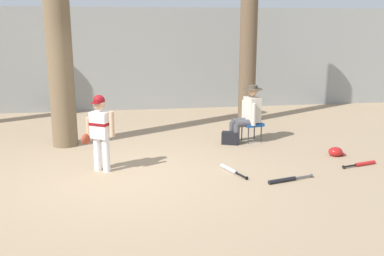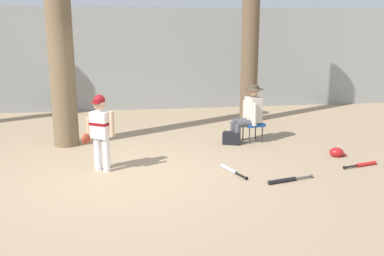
{
  "view_description": "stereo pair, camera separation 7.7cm",
  "coord_description": "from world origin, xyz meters",
  "px_view_note": "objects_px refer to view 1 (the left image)",
  "views": [
    {
      "loc": [
        0.02,
        -6.78,
        2.41
      ],
      "look_at": [
        1.11,
        0.1,
        0.75
      ],
      "focal_mm": 40.47,
      "sensor_mm": 36.0,
      "label": 1
    },
    {
      "loc": [
        0.1,
        -6.79,
        2.41
      ],
      "look_at": [
        1.11,
        0.1,
        0.75
      ],
      "focal_mm": 40.47,
      "sensor_mm": 36.0,
      "label": 2
    }
  ],
  "objects_px": {
    "tree_behind_spectator": "(249,31)",
    "bat_red_barrel": "(363,164)",
    "tree_near_player": "(57,12)",
    "seated_spectator": "(248,112)",
    "folding_stool": "(252,125)",
    "bat_aluminum_silver": "(231,170)",
    "young_ballplayer": "(99,128)",
    "bat_black_composite": "(286,180)",
    "batting_helmet_red": "(336,152)",
    "handbag_beside_stool": "(230,138)"
  },
  "relations": [
    {
      "from": "handbag_beside_stool",
      "to": "bat_black_composite",
      "type": "xyz_separation_m",
      "value": [
        0.33,
        -2.31,
        -0.1
      ]
    },
    {
      "from": "tree_behind_spectator",
      "to": "bat_black_composite",
      "type": "height_order",
      "value": "tree_behind_spectator"
    },
    {
      "from": "tree_behind_spectator",
      "to": "folding_stool",
      "type": "xyz_separation_m",
      "value": [
        -0.46,
        -2.0,
        -1.9
      ]
    },
    {
      "from": "folding_stool",
      "to": "handbag_beside_stool",
      "type": "relative_size",
      "value": 1.38
    },
    {
      "from": "bat_black_composite",
      "to": "bat_aluminum_silver",
      "type": "relative_size",
      "value": 1.13
    },
    {
      "from": "tree_near_player",
      "to": "young_ballplayer",
      "type": "distance_m",
      "value": 2.72
    },
    {
      "from": "tree_behind_spectator",
      "to": "bat_red_barrel",
      "type": "relative_size",
      "value": 7.22
    },
    {
      "from": "tree_near_player",
      "to": "seated_spectator",
      "type": "relative_size",
      "value": 4.96
    },
    {
      "from": "tree_near_player",
      "to": "bat_red_barrel",
      "type": "relative_size",
      "value": 8.45
    },
    {
      "from": "tree_near_player",
      "to": "tree_behind_spectator",
      "type": "relative_size",
      "value": 1.17
    },
    {
      "from": "tree_behind_spectator",
      "to": "folding_stool",
      "type": "bearing_deg",
      "value": -102.85
    },
    {
      "from": "bat_aluminum_silver",
      "to": "bat_red_barrel",
      "type": "height_order",
      "value": "same"
    },
    {
      "from": "bat_red_barrel",
      "to": "batting_helmet_red",
      "type": "bearing_deg",
      "value": 107.4
    },
    {
      "from": "bat_aluminum_silver",
      "to": "batting_helmet_red",
      "type": "xyz_separation_m",
      "value": [
        2.18,
        0.58,
        0.04
      ]
    },
    {
      "from": "seated_spectator",
      "to": "bat_aluminum_silver",
      "type": "relative_size",
      "value": 1.66
    },
    {
      "from": "tree_near_player",
      "to": "folding_stool",
      "type": "distance_m",
      "value": 4.5
    },
    {
      "from": "bat_aluminum_silver",
      "to": "bat_red_barrel",
      "type": "distance_m",
      "value": 2.38
    },
    {
      "from": "bat_aluminum_silver",
      "to": "folding_stool",
      "type": "bearing_deg",
      "value": 63.86
    },
    {
      "from": "seated_spectator",
      "to": "handbag_beside_stool",
      "type": "height_order",
      "value": "seated_spectator"
    },
    {
      "from": "tree_behind_spectator",
      "to": "bat_red_barrel",
      "type": "bearing_deg",
      "value": -75.42
    },
    {
      "from": "batting_helmet_red",
      "to": "bat_black_composite",
      "type": "bearing_deg",
      "value": -140.62
    },
    {
      "from": "bat_black_composite",
      "to": "batting_helmet_red",
      "type": "relative_size",
      "value": 2.59
    },
    {
      "from": "seated_spectator",
      "to": "bat_aluminum_silver",
      "type": "xyz_separation_m",
      "value": [
        -0.81,
        -1.83,
        -0.61
      ]
    },
    {
      "from": "folding_stool",
      "to": "handbag_beside_stool",
      "type": "distance_m",
      "value": 0.57
    },
    {
      "from": "tree_near_player",
      "to": "tree_behind_spectator",
      "type": "xyz_separation_m",
      "value": [
        4.32,
        1.69,
        -0.39
      ]
    },
    {
      "from": "tree_behind_spectator",
      "to": "folding_stool",
      "type": "height_order",
      "value": "tree_behind_spectator"
    },
    {
      "from": "tree_near_player",
      "to": "seated_spectator",
      "type": "bearing_deg",
      "value": -4.93
    },
    {
      "from": "young_ballplayer",
      "to": "folding_stool",
      "type": "bearing_deg",
      "value": 25.52
    },
    {
      "from": "young_ballplayer",
      "to": "bat_black_composite",
      "type": "height_order",
      "value": "young_ballplayer"
    },
    {
      "from": "handbag_beside_stool",
      "to": "bat_black_composite",
      "type": "distance_m",
      "value": 2.33
    },
    {
      "from": "tree_near_player",
      "to": "handbag_beside_stool",
      "type": "relative_size",
      "value": 17.54
    },
    {
      "from": "bat_aluminum_silver",
      "to": "tree_near_player",
      "type": "bearing_deg",
      "value": 143.85
    },
    {
      "from": "tree_behind_spectator",
      "to": "young_ballplayer",
      "type": "xyz_separation_m",
      "value": [
        -3.52,
        -3.46,
        -1.52
      ]
    },
    {
      "from": "handbag_beside_stool",
      "to": "bat_aluminum_silver",
      "type": "distance_m",
      "value": 1.76
    },
    {
      "from": "seated_spectator",
      "to": "bat_black_composite",
      "type": "bearing_deg",
      "value": -91.71
    },
    {
      "from": "tree_near_player",
      "to": "folding_stool",
      "type": "bearing_deg",
      "value": -4.52
    },
    {
      "from": "folding_stool",
      "to": "batting_helmet_red",
      "type": "height_order",
      "value": "folding_stool"
    },
    {
      "from": "young_ballplayer",
      "to": "bat_aluminum_silver",
      "type": "height_order",
      "value": "young_ballplayer"
    },
    {
      "from": "bat_aluminum_silver",
      "to": "batting_helmet_red",
      "type": "distance_m",
      "value": 2.26
    },
    {
      "from": "bat_black_composite",
      "to": "folding_stool",
      "type": "bearing_deg",
      "value": 86.05
    },
    {
      "from": "young_ballplayer",
      "to": "seated_spectator",
      "type": "bearing_deg",
      "value": 25.94
    },
    {
      "from": "handbag_beside_stool",
      "to": "batting_helmet_red",
      "type": "relative_size",
      "value": 1.08
    },
    {
      "from": "folding_stool",
      "to": "bat_aluminum_silver",
      "type": "xyz_separation_m",
      "value": [
        -0.91,
        -1.85,
        -0.33
      ]
    },
    {
      "from": "seated_spectator",
      "to": "bat_red_barrel",
      "type": "relative_size",
      "value": 1.7
    },
    {
      "from": "tree_behind_spectator",
      "to": "bat_red_barrel",
      "type": "distance_m",
      "value": 4.6
    },
    {
      "from": "bat_black_composite",
      "to": "batting_helmet_red",
      "type": "bearing_deg",
      "value": 39.38
    },
    {
      "from": "tree_behind_spectator",
      "to": "bat_red_barrel",
      "type": "xyz_separation_m",
      "value": [
        1.01,
        -3.9,
        -2.23
      ]
    },
    {
      "from": "batting_helmet_red",
      "to": "folding_stool",
      "type": "bearing_deg",
      "value": 135.04
    },
    {
      "from": "bat_black_composite",
      "to": "handbag_beside_stool",
      "type": "bearing_deg",
      "value": 98.16
    },
    {
      "from": "young_ballplayer",
      "to": "bat_red_barrel",
      "type": "distance_m",
      "value": 4.61
    }
  ]
}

